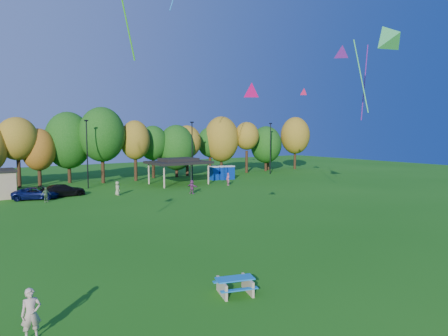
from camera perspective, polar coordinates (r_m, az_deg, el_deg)
ground at (r=20.31m, az=8.43°, el=-16.60°), size 160.00×160.00×0.00m
tree_line at (r=60.47m, az=-23.17°, el=3.25°), size 93.57×10.55×11.15m
lamp_posts at (r=55.85m, az=-18.96°, el=2.22°), size 64.50×0.25×9.09m
pavilion at (r=57.61m, az=-6.52°, el=0.88°), size 8.20×6.20×3.77m
porta_potties at (r=62.84m, az=-0.26°, el=-0.68°), size 3.75×1.78×2.18m
picnic_table at (r=19.31m, az=1.58°, el=-16.31°), size 2.11×1.91×0.76m
kite_flyer at (r=16.88m, az=-25.85°, el=-18.26°), size 0.72×0.49×1.90m
car_c at (r=49.26m, az=-25.31°, el=-3.30°), size 5.30×3.65×1.35m
car_d at (r=50.20m, az=-21.98°, el=-2.97°), size 5.27×2.78×1.45m
far_person_0 at (r=46.81m, az=-24.12°, el=-3.50°), size 1.02×0.60×1.63m
far_person_2 at (r=56.20m, az=0.57°, el=-1.59°), size 0.44×0.65×1.76m
far_person_3 at (r=48.86m, az=-15.00°, el=-2.84°), size 0.62×0.87×1.69m
far_person_5 at (r=48.72m, az=-4.60°, el=-2.70°), size 0.92×1.65×1.69m
kite_0 at (r=37.54m, az=22.27°, el=17.17°), size 3.26×5.08×8.03m
kite_4 at (r=45.78m, az=16.52°, el=15.79°), size 4.11×4.14×8.52m
kite_8 at (r=56.09m, az=11.31°, el=10.74°), size 1.69×1.80×1.43m
kite_13 at (r=22.99m, az=3.94°, el=11.27°), size 1.58×1.66×1.34m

